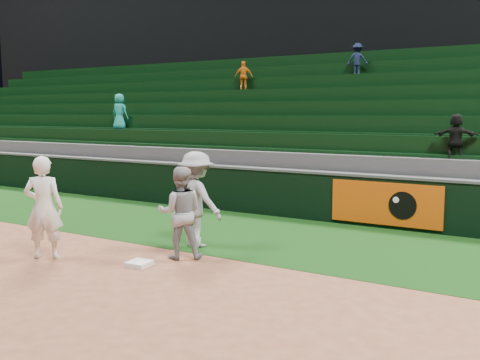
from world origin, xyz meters
name	(u,v)px	position (x,y,z in m)	size (l,w,h in m)	color
ground	(145,261)	(0.00, 0.00, 0.00)	(70.00, 70.00, 0.00)	brown
foul_grass	(231,230)	(0.00, 3.00, 0.00)	(36.00, 4.20, 0.01)	black
upper_deck	(401,39)	(0.00, 17.45, 6.00)	(40.00, 12.00, 12.00)	black
first_base	(139,264)	(0.12, -0.29, 0.04)	(0.38, 0.38, 0.09)	white
first_baseman	(44,208)	(-1.73, -0.79, 0.96)	(0.70, 0.46, 1.93)	white
baserunner	(180,213)	(0.43, 0.52, 0.86)	(0.84, 0.65, 1.73)	#94969D
base_coach	(196,199)	(0.18, 1.39, 0.97)	(1.25, 0.72, 1.93)	#93969F
field_wall	(276,192)	(0.03, 5.20, 0.63)	(36.00, 0.45, 1.25)	black
stadium_seating	(329,144)	(0.00, 8.97, 1.70)	(36.00, 5.95, 4.99)	#3B3B3E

